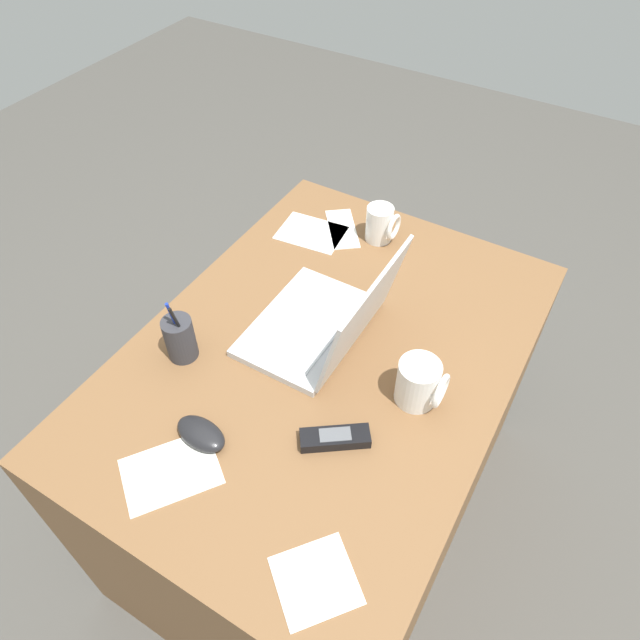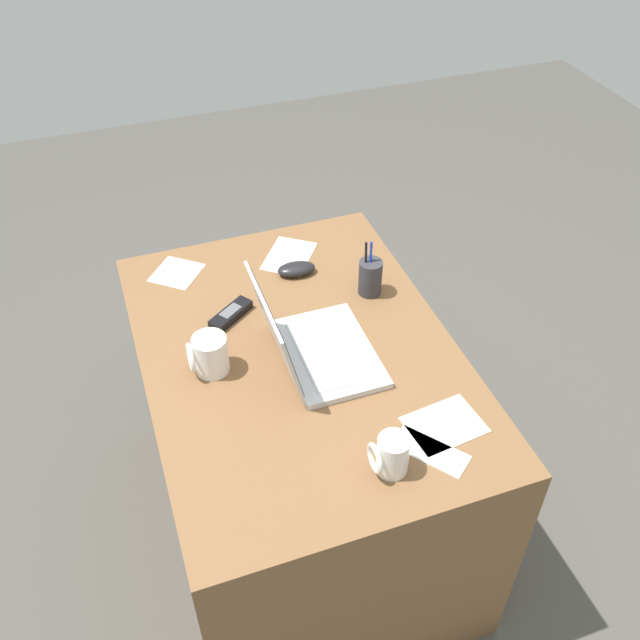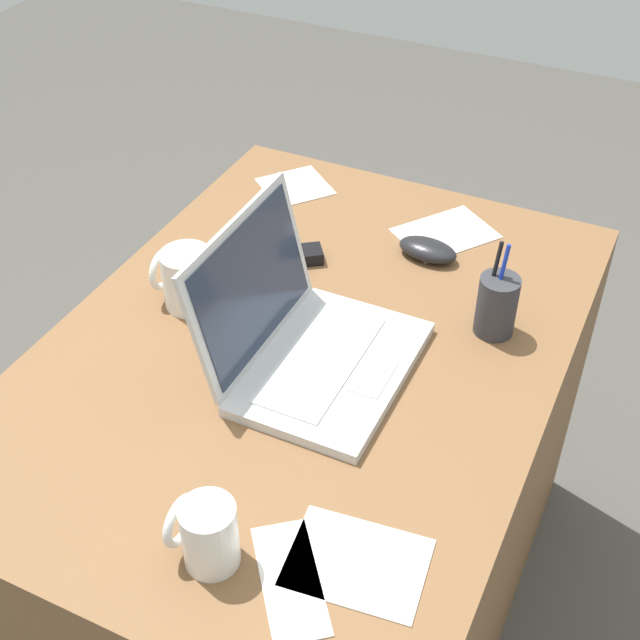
# 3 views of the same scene
# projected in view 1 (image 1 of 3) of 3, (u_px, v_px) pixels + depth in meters

# --- Properties ---
(ground_plane) EXTENTS (6.00, 6.00, 0.00)m
(ground_plane) POSITION_uv_depth(u_px,v_px,m) (323.00, 502.00, 1.84)
(ground_plane) COLOR #4C4944
(desk) EXTENTS (1.11, 0.79, 0.74)m
(desk) POSITION_uv_depth(u_px,v_px,m) (323.00, 440.00, 1.57)
(desk) COLOR brown
(desk) RESTS_ON ground
(laptop) EXTENTS (0.32, 0.28, 0.23)m
(laptop) POSITION_uv_depth(u_px,v_px,m) (325.00, 322.00, 1.29)
(laptop) COLOR silver
(laptop) RESTS_ON desk
(computer_mouse) EXTENTS (0.07, 0.12, 0.03)m
(computer_mouse) POSITION_uv_depth(u_px,v_px,m) (201.00, 434.00, 1.13)
(computer_mouse) COLOR black
(computer_mouse) RESTS_ON desk
(coffee_mug_white) EXTENTS (0.07, 0.08, 0.10)m
(coffee_mug_white) POSITION_uv_depth(u_px,v_px,m) (381.00, 224.00, 1.53)
(coffee_mug_white) COLOR white
(coffee_mug_white) RESTS_ON desk
(coffee_mug_tall) EXTENTS (0.09, 0.10, 0.10)m
(coffee_mug_tall) POSITION_uv_depth(u_px,v_px,m) (419.00, 383.00, 1.17)
(coffee_mug_tall) COLOR white
(coffee_mug_tall) RESTS_ON desk
(cordless_phone) EXTENTS (0.12, 0.14, 0.03)m
(cordless_phone) POSITION_uv_depth(u_px,v_px,m) (335.00, 438.00, 1.13)
(cordless_phone) COLOR black
(cordless_phone) RESTS_ON desk
(pen_holder) EXTENTS (0.07, 0.07, 0.17)m
(pen_holder) POSITION_uv_depth(u_px,v_px,m) (180.00, 338.00, 1.25)
(pen_holder) COLOR #333338
(pen_holder) RESTS_ON desk
(paper_note_near_laptop) EXTENTS (0.18, 0.16, 0.00)m
(paper_note_near_laptop) POSITION_uv_depth(u_px,v_px,m) (342.00, 229.00, 1.60)
(paper_note_near_laptop) COLOR white
(paper_note_near_laptop) RESTS_ON desk
(paper_note_left) EXTENTS (0.22, 0.21, 0.00)m
(paper_note_left) POSITION_uv_depth(u_px,v_px,m) (171.00, 472.00, 1.09)
(paper_note_left) COLOR white
(paper_note_left) RESTS_ON desk
(paper_note_right) EXTENTS (0.18, 0.18, 0.00)m
(paper_note_right) POSITION_uv_depth(u_px,v_px,m) (316.00, 580.00, 0.96)
(paper_note_right) COLOR white
(paper_note_right) RESTS_ON desk
(paper_note_front) EXTENTS (0.15, 0.19, 0.00)m
(paper_note_front) POSITION_uv_depth(u_px,v_px,m) (311.00, 233.00, 1.58)
(paper_note_front) COLOR white
(paper_note_front) RESTS_ON desk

